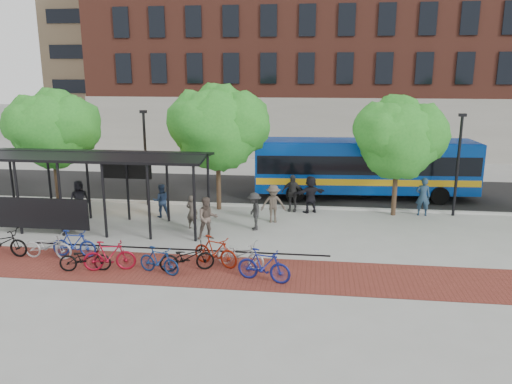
# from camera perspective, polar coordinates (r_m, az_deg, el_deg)

# --- Properties ---
(ground) EXTENTS (160.00, 160.00, 0.00)m
(ground) POSITION_cam_1_polar(r_m,az_deg,el_deg) (22.95, 1.51, -4.42)
(ground) COLOR #9E9E99
(ground) RESTS_ON ground
(asphalt_street) EXTENTS (160.00, 8.00, 0.01)m
(asphalt_street) POSITION_cam_1_polar(r_m,az_deg,el_deg) (30.63, 3.00, 0.23)
(asphalt_street) COLOR black
(asphalt_street) RESTS_ON ground
(curb) EXTENTS (160.00, 0.25, 0.12)m
(curb) POSITION_cam_1_polar(r_m,az_deg,el_deg) (26.75, 2.37, -1.64)
(curb) COLOR #B7B7B2
(curb) RESTS_ON ground
(brick_strip) EXTENTS (24.00, 3.00, 0.01)m
(brick_strip) POSITION_cam_1_polar(r_m,az_deg,el_deg) (18.64, -6.26, -8.91)
(brick_strip) COLOR maroon
(brick_strip) RESTS_ON ground
(bike_rack_rail) EXTENTS (12.00, 0.05, 0.95)m
(bike_rack_rail) POSITION_cam_1_polar(r_m,az_deg,el_deg) (19.77, -9.36, -7.67)
(bike_rack_rail) COLOR black
(bike_rack_rail) RESTS_ON ground
(building_brick) EXTENTS (55.00, 14.00, 20.00)m
(building_brick) POSITION_cam_1_polar(r_m,az_deg,el_deg) (48.43, 17.27, 16.54)
(building_brick) COLOR brown
(building_brick) RESTS_ON ground
(building_tower) EXTENTS (22.00, 22.00, 30.00)m
(building_tower) POSITION_cam_1_polar(r_m,az_deg,el_deg) (64.79, -9.74, 20.53)
(building_tower) COLOR #7A664C
(building_tower) RESTS_ON ground
(bus_shelter) EXTENTS (10.60, 3.07, 3.60)m
(bus_shelter) POSITION_cam_1_polar(r_m,az_deg,el_deg) (23.94, -18.35, 3.05)
(bus_shelter) COLOR black
(bus_shelter) RESTS_ON ground
(tree_a) EXTENTS (4.90, 4.00, 6.18)m
(tree_a) POSITION_cam_1_polar(r_m,az_deg,el_deg) (28.87, -22.13, 6.95)
(tree_a) COLOR #382619
(tree_a) RESTS_ON ground
(tree_b) EXTENTS (5.15, 4.20, 6.47)m
(tree_b) POSITION_cam_1_polar(r_m,az_deg,el_deg) (25.70, -4.19, 7.69)
(tree_b) COLOR #382619
(tree_b) RESTS_ON ground
(tree_c) EXTENTS (4.66, 3.80, 5.92)m
(tree_c) POSITION_cam_1_polar(r_m,az_deg,el_deg) (25.55, 16.14, 6.24)
(tree_c) COLOR #382619
(tree_c) RESTS_ON ground
(lamp_post_left) EXTENTS (0.35, 0.20, 5.12)m
(lamp_post_left) POSITION_cam_1_polar(r_m,az_deg,el_deg) (27.26, -12.51, 4.12)
(lamp_post_left) COLOR black
(lamp_post_left) RESTS_ON ground
(lamp_post_right) EXTENTS (0.35, 0.20, 5.12)m
(lamp_post_right) POSITION_cam_1_polar(r_m,az_deg,el_deg) (26.59, 22.09, 3.19)
(lamp_post_right) COLOR black
(lamp_post_right) RESTS_ON ground
(bus) EXTENTS (12.48, 3.55, 3.33)m
(bus) POSITION_cam_1_polar(r_m,az_deg,el_deg) (29.05, 12.27, 3.04)
(bus) COLOR #083899
(bus) RESTS_ON ground
(bike_0) EXTENTS (2.20, 0.87, 1.14)m
(bike_0) POSITION_cam_1_polar(r_m,az_deg,el_deg) (22.15, -27.02, -5.11)
(bike_0) COLOR black
(bike_0) RESTS_ON ground
(bike_2) EXTENTS (1.98, 0.74, 1.03)m
(bike_2) POSITION_cam_1_polar(r_m,az_deg,el_deg) (21.11, -22.70, -5.70)
(bike_2) COLOR #ACACAF
(bike_2) RESTS_ON ground
(bike_3) EXTENTS (1.83, 0.54, 1.09)m
(bike_3) POSITION_cam_1_polar(r_m,az_deg,el_deg) (20.89, -20.07, -5.56)
(bike_3) COLOR navy
(bike_3) RESTS_ON ground
(bike_4) EXTENTS (1.95, 1.01, 0.97)m
(bike_4) POSITION_cam_1_polar(r_m,az_deg,el_deg) (19.36, -18.95, -7.18)
(bike_4) COLOR black
(bike_4) RESTS_ON ground
(bike_5) EXTENTS (1.97, 0.96, 1.14)m
(bike_5) POSITION_cam_1_polar(r_m,az_deg,el_deg) (19.10, -16.41, -7.01)
(bike_5) COLOR maroon
(bike_5) RESTS_ON ground
(bike_7) EXTENTS (1.74, 0.95, 1.01)m
(bike_7) POSITION_cam_1_polar(r_m,az_deg,el_deg) (18.43, -11.03, -7.69)
(bike_7) COLOR navy
(bike_7) RESTS_ON ground
(bike_8) EXTENTS (2.11, 1.30, 1.05)m
(bike_8) POSITION_cam_1_polar(r_m,az_deg,el_deg) (18.50, -7.89, -7.39)
(bike_8) COLOR black
(bike_8) RESTS_ON ground
(bike_9) EXTENTS (1.99, 1.26, 1.16)m
(bike_9) POSITION_cam_1_polar(r_m,az_deg,el_deg) (18.83, -4.67, -6.75)
(bike_9) COLOR maroon
(bike_9) RESTS_ON ground
(bike_10) EXTENTS (2.12, 1.32, 1.05)m
(bike_10) POSITION_cam_1_polar(r_m,az_deg,el_deg) (18.66, -1.84, -7.08)
(bike_10) COLOR #A3A3A5
(bike_10) RESTS_ON ground
(bike_11) EXTENTS (2.03, 1.03, 1.18)m
(bike_11) POSITION_cam_1_polar(r_m,az_deg,el_deg) (17.43, 0.90, -8.39)
(bike_11) COLOR navy
(bike_11) RESTS_ON ground
(pedestrian_0) EXTENTS (1.10, 1.03, 1.89)m
(pedestrian_0) POSITION_cam_1_polar(r_m,az_deg,el_deg) (26.18, -19.54, -0.78)
(pedestrian_0) COLOR black
(pedestrian_0) RESTS_ON ground
(pedestrian_1) EXTENTS (0.68, 0.55, 1.61)m
(pedestrian_1) POSITION_cam_1_polar(r_m,az_deg,el_deg) (23.16, -7.33, -2.28)
(pedestrian_1) COLOR #443E36
(pedestrian_1) RESTS_ON ground
(pedestrian_2) EXTENTS (1.00, 0.91, 1.69)m
(pedestrian_2) POSITION_cam_1_polar(r_m,az_deg,el_deg) (25.27, -10.79, -0.96)
(pedestrian_2) COLOR #20304C
(pedestrian_2) RESTS_ON ground
(pedestrian_3) EXTENTS (1.28, 0.85, 1.84)m
(pedestrian_3) POSITION_cam_1_polar(r_m,az_deg,el_deg) (23.92, 1.98, -1.36)
(pedestrian_3) COLOR #4B4238
(pedestrian_3) RESTS_ON ground
(pedestrian_4) EXTENTS (1.20, 0.68, 1.93)m
(pedestrian_4) POSITION_cam_1_polar(r_m,az_deg,el_deg) (25.87, 4.16, -0.12)
(pedestrian_4) COLOR #292929
(pedestrian_4) RESTS_ON ground
(pedestrian_5) EXTENTS (1.84, 1.35, 1.92)m
(pedestrian_5) POSITION_cam_1_polar(r_m,az_deg,el_deg) (25.73, 6.25, -0.26)
(pedestrian_5) COLOR black
(pedestrian_5) RESTS_ON ground
(pedestrian_7) EXTENTS (0.73, 0.50, 1.96)m
(pedestrian_7) POSITION_cam_1_polar(r_m,az_deg,el_deg) (26.41, 18.54, -0.50)
(pedestrian_7) COLOR #223A51
(pedestrian_7) RESTS_ON ground
(pedestrian_8) EXTENTS (1.11, 1.00, 1.88)m
(pedestrian_8) POSITION_cam_1_polar(r_m,az_deg,el_deg) (21.65, -5.57, -3.01)
(pedestrian_8) COLOR brown
(pedestrian_8) RESTS_ON ground
(pedestrian_9) EXTENTS (0.98, 1.28, 1.75)m
(pedestrian_9) POSITION_cam_1_polar(r_m,az_deg,el_deg) (22.83, -0.19, -2.21)
(pedestrian_9) COLOR #252525
(pedestrian_9) RESTS_ON ground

